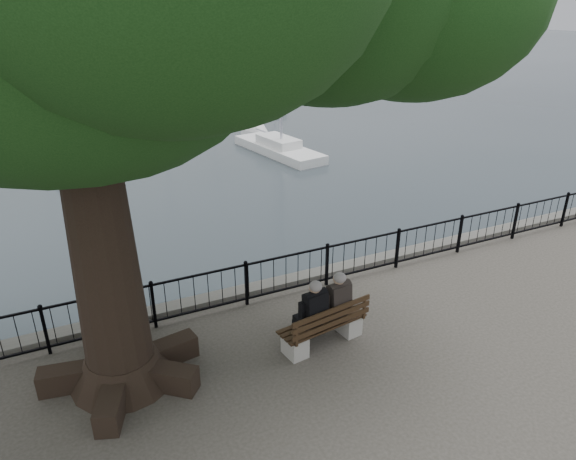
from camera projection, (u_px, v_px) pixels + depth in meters
harbor at (279, 302)px, 12.31m from camera, size 260.00×260.00×1.20m
railing at (288, 272)px, 11.47m from camera, size 22.06×0.06×1.00m
bench at (324, 330)px, 9.85m from camera, size 1.86×0.79×0.95m
person_left at (310, 316)px, 9.65m from camera, size 0.48×0.79×1.51m
person_right at (334, 307)px, 9.93m from camera, size 0.48×0.79×1.51m
lion_monument at (101, 57)px, 51.15m from camera, size 5.67×5.67×8.44m
sailboat_b at (80, 155)px, 24.56m from camera, size 2.74×6.06×13.63m
sailboat_c at (279, 148)px, 26.15m from camera, size 2.65×6.23×10.83m
sailboat_d at (273, 103)px, 37.76m from camera, size 3.56×6.01×10.93m
sailboat_f at (161, 104)px, 37.16m from camera, size 2.86×5.83×10.77m
sailboat_g at (210, 87)px, 44.51m from camera, size 1.92×6.00×11.57m
sailboat_h at (30, 102)px, 37.87m from camera, size 1.81×4.77×10.23m
sailboat_i at (70, 109)px, 35.30m from camera, size 3.27×5.41×11.59m
far_shore at (226, 23)px, 83.99m from camera, size 30.00×8.60×9.18m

